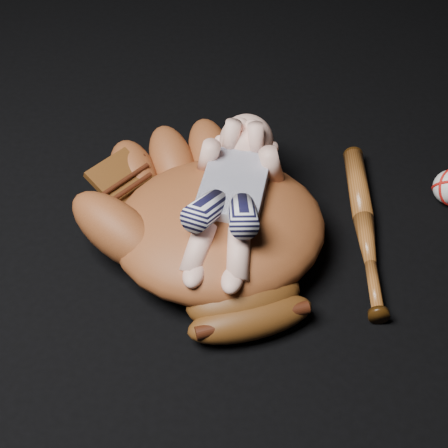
% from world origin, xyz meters
% --- Properties ---
extents(baseball_glove, '(0.57, 0.61, 0.16)m').
position_xyz_m(baseball_glove, '(-0.06, -0.09, 0.08)').
color(baseball_glove, brown).
rests_on(baseball_glove, ground).
extents(newborn_baby, '(0.25, 0.40, 0.15)m').
position_xyz_m(newborn_baby, '(-0.04, -0.08, 0.13)').
color(newborn_baby, '#E8AB95').
rests_on(newborn_baby, baseball_glove).
extents(baseball_bat, '(0.06, 0.41, 0.04)m').
position_xyz_m(baseball_bat, '(0.20, -0.05, 0.02)').
color(baseball_bat, brown).
rests_on(baseball_bat, ground).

